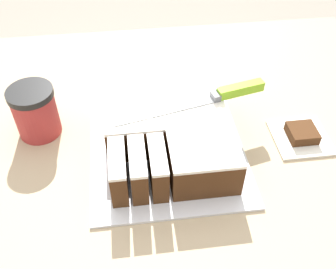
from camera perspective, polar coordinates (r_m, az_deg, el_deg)
The scene contains 7 objects.
countertop at distance 1.22m, azimuth -3.52°, elevation -17.40°, with size 1.40×1.10×0.88m.
cake_board at distance 0.87m, azimuth -0.00°, elevation -2.17°, with size 0.33×0.36×0.01m.
cake at distance 0.84m, azimuth 0.21°, elevation 0.22°, with size 0.26×0.29×0.09m.
knife at distance 0.87m, azimuth 8.08°, elevation 5.82°, with size 0.34×0.10×0.02m.
coffee_cup at distance 0.92m, azimuth -18.59°, elevation 3.18°, with size 0.10×0.10×0.12m.
paper_napkin at distance 0.95m, azimuth 18.79°, elevation -0.41°, with size 0.13×0.13×0.01m.
brownie at distance 0.94m, azimuth 18.99°, elevation 0.23°, with size 0.06×0.06×0.02m.
Camera 1 is at (-0.00, -0.58, 1.52)m, focal length 42.00 mm.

